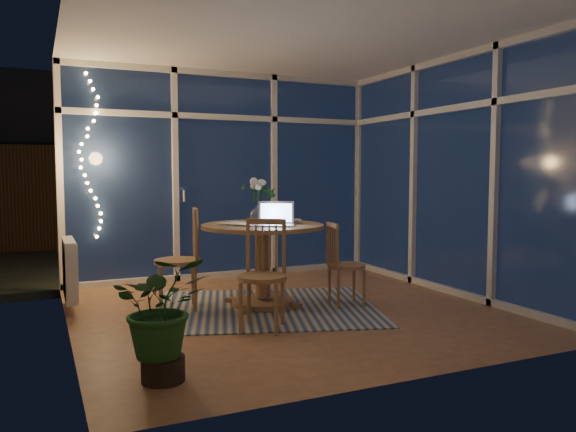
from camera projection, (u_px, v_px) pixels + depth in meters
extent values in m
plane|color=brown|center=(289.00, 310.00, 5.45)|extent=(4.00, 4.00, 0.00)
plane|color=white|center=(289.00, 37.00, 5.25)|extent=(4.00, 4.00, 0.00)
cube|color=beige|center=(225.00, 175.00, 7.17)|extent=(4.00, 0.04, 2.60)
cube|color=beige|center=(420.00, 178.00, 3.53)|extent=(4.00, 0.04, 2.60)
cube|color=beige|center=(64.00, 177.00, 4.53)|extent=(0.04, 4.00, 2.60)
cube|color=beige|center=(455.00, 176.00, 6.16)|extent=(0.04, 4.00, 2.60)
cube|color=white|center=(226.00, 175.00, 7.13)|extent=(4.00, 0.10, 2.60)
cube|color=white|center=(452.00, 176.00, 6.15)|extent=(0.10, 4.00, 2.60)
cube|color=white|center=(69.00, 269.00, 5.44)|extent=(0.10, 0.70, 0.58)
cube|color=black|center=(201.00, 249.00, 10.20)|extent=(12.00, 6.00, 0.10)
cube|color=#331F12|center=(167.00, 196.00, 10.38)|extent=(11.00, 0.08, 1.80)
cube|color=#2D3037|center=(152.00, 136.00, 13.13)|extent=(7.00, 3.00, 2.20)
sphere|color=black|center=(143.00, 233.00, 8.18)|extent=(0.90, 0.90, 0.90)
cube|color=beige|center=(267.00, 308.00, 5.51)|extent=(2.56, 2.28, 0.01)
cylinder|color=#8D6040|center=(263.00, 266.00, 5.57)|extent=(1.52, 1.52, 0.82)
cube|color=#8D6040|center=(177.00, 259.00, 5.43)|extent=(0.55, 0.55, 1.00)
cube|color=#8D6040|center=(347.00, 264.00, 5.60)|extent=(0.45, 0.45, 0.85)
cube|color=#8D6040|center=(262.00, 275.00, 4.74)|extent=(0.61, 0.61, 0.95)
imported|color=white|center=(259.00, 212.00, 5.77)|extent=(0.25, 0.25, 0.21)
imported|color=silver|center=(293.00, 222.00, 5.63)|extent=(0.19, 0.19, 0.04)
cube|color=silver|center=(246.00, 224.00, 5.47)|extent=(0.50, 0.49, 0.02)
cube|color=black|center=(267.00, 225.00, 5.37)|extent=(0.11, 0.05, 0.01)
imported|color=#1B4E1E|center=(162.00, 323.00, 3.57)|extent=(0.59, 0.53, 0.76)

